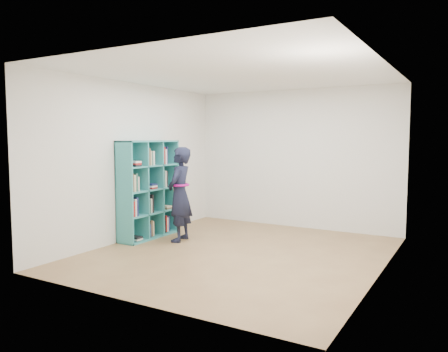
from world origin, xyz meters
The scene contains 9 objects.
floor centered at (0.00, 0.00, 0.00)m, with size 4.50×4.50×0.00m, color brown.
ceiling centered at (0.00, 0.00, 2.60)m, with size 4.50×4.50×0.00m, color white.
wall_left centered at (-2.00, 0.00, 1.30)m, with size 0.02×4.50×2.60m, color silver.
wall_right centered at (2.00, 0.00, 1.30)m, with size 0.02×4.50×2.60m, color silver.
wall_back centered at (0.00, 2.25, 1.30)m, with size 4.00×0.02×2.60m, color silver.
wall_front centered at (0.00, -2.25, 1.30)m, with size 4.00×0.02×2.60m, color silver.
bookshelf centered at (-1.84, 0.16, 0.80)m, with size 0.36×1.24×1.65m.
person centered at (-1.20, 0.21, 0.78)m, with size 0.49×0.63×1.55m.
smartphone centered at (-1.35, 0.25, 0.88)m, with size 0.03×0.10×0.14m.
Camera 1 is at (2.97, -5.56, 1.69)m, focal length 35.00 mm.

